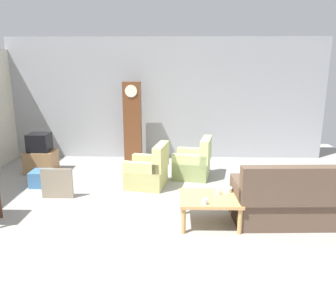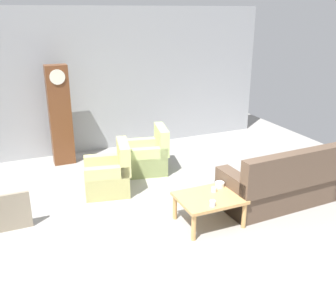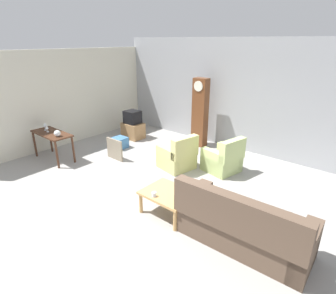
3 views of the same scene
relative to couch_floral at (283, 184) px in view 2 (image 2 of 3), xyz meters
name	(u,v)px [view 2 (image 2 of 3)]	position (x,y,z in m)	size (l,w,h in m)	color
ground_plane	(151,220)	(-2.25, 0.35, -0.35)	(10.40, 10.40, 0.00)	#999691
garage_door_wall	(93,81)	(-2.25, 3.95, 1.25)	(8.40, 0.16, 3.20)	#9EA0A5
couch_floral	(283,184)	(0.00, 0.00, 0.00)	(2.13, 0.95, 1.04)	brown
armchair_olive_near	(109,176)	(-2.57, 1.60, -0.05)	(0.92, 0.90, 0.92)	#CCC67A
armchair_olive_far	(149,157)	(-1.59, 2.20, -0.05)	(0.93, 0.91, 0.92)	#C3D785
coffee_table_wood	(209,200)	(-1.46, -0.07, 0.04)	(0.96, 0.76, 0.46)	tan
grandfather_clock	(60,116)	(-3.10, 3.35, 0.70)	(0.44, 0.30, 2.09)	brown
framed_picture_leaning	(10,212)	(-4.26, 0.92, -0.06)	(0.60, 0.05, 0.59)	gray
cup_white_porcelain	(214,189)	(-1.32, 0.04, 0.14)	(0.08, 0.08, 0.07)	white
cup_blue_rimmed	(213,203)	(-1.57, -0.35, 0.15)	(0.09, 0.09, 0.09)	silver
bowl_white_stacked	(220,184)	(-1.14, 0.16, 0.14)	(0.15, 0.15, 0.08)	white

